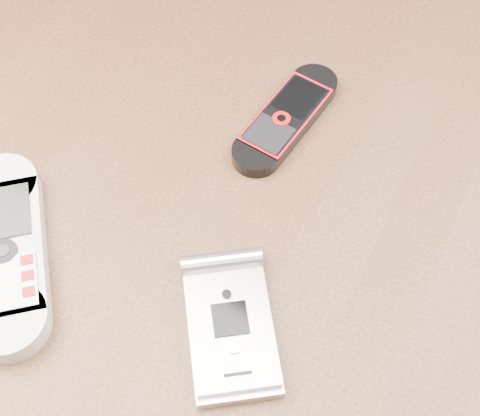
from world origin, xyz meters
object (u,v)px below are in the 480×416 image
motorola_razr (231,327)px  nokia_white (6,250)px  nokia_black_red (286,118)px  table (235,272)px

motorola_razr → nokia_white: bearing=152.0°
nokia_white → nokia_black_red: size_ratio=1.28×
nokia_white → nokia_black_red: nokia_white is taller
nokia_black_red → table: bearing=-81.5°
nokia_black_red → nokia_white: bearing=-114.5°
table → motorola_razr: motorola_razr is taller
nokia_black_red → motorola_razr: bearing=-69.5°
nokia_black_red → motorola_razr: motorola_razr is taller
table → nokia_white: size_ratio=6.71×
table → motorola_razr: (0.04, -0.09, 0.11)m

